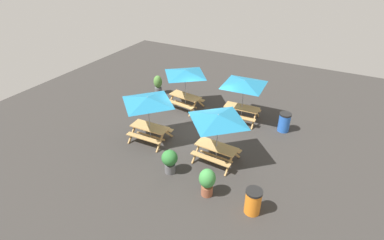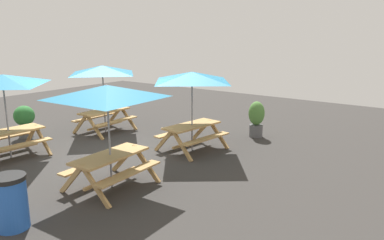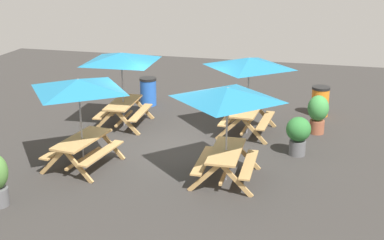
{
  "view_description": "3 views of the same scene",
  "coord_description": "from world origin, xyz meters",
  "px_view_note": "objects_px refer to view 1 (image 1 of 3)",
  "views": [
    {
      "loc": [
        -5.67,
        11.47,
        8.18
      ],
      "look_at": [
        0.07,
        0.64,
        0.9
      ],
      "focal_mm": 28.0,
      "sensor_mm": 36.0,
      "label": 1
    },
    {
      "loc": [
        -6.72,
        -8.04,
        3.36
      ],
      "look_at": [
        1.78,
        -1.77,
        0.9
      ],
      "focal_mm": 35.0,
      "sensor_mm": 36.0,
      "label": 2
    },
    {
      "loc": [
        13.25,
        4.07,
        5.46
      ],
      "look_at": [
        0.07,
        0.64,
        0.9
      ],
      "focal_mm": 50.0,
      "sensor_mm": 36.0,
      "label": 3
    }
  ],
  "objects_px": {
    "picnic_table_3": "(244,86)",
    "potted_plant_1": "(207,181)",
    "picnic_table_0": "(185,75)",
    "trash_bin_blue": "(284,122)",
    "trash_bin_orange": "(253,201)",
    "picnic_table_2": "(218,121)",
    "potted_plant_2": "(158,84)",
    "potted_plant_0": "(170,160)",
    "picnic_table_1": "(148,103)"
  },
  "relations": [
    {
      "from": "trash_bin_orange",
      "to": "potted_plant_1",
      "type": "distance_m",
      "value": 1.77
    },
    {
      "from": "potted_plant_0",
      "to": "picnic_table_2",
      "type": "bearing_deg",
      "value": -130.84
    },
    {
      "from": "potted_plant_1",
      "to": "potted_plant_2",
      "type": "distance_m",
      "value": 9.19
    },
    {
      "from": "picnic_table_3",
      "to": "potted_plant_1",
      "type": "distance_m",
      "value": 6.05
    },
    {
      "from": "picnic_table_1",
      "to": "potted_plant_0",
      "type": "xyz_separation_m",
      "value": [
        -2.04,
        1.55,
        -1.37
      ]
    },
    {
      "from": "potted_plant_0",
      "to": "potted_plant_1",
      "type": "xyz_separation_m",
      "value": [
        -1.89,
        0.44,
        0.05
      ]
    },
    {
      "from": "picnic_table_3",
      "to": "trash_bin_orange",
      "type": "distance_m",
      "value": 6.57
    },
    {
      "from": "trash_bin_blue",
      "to": "potted_plant_0",
      "type": "bearing_deg",
      "value": 57.94
    },
    {
      "from": "picnic_table_2",
      "to": "potted_plant_2",
      "type": "bearing_deg",
      "value": -33.88
    },
    {
      "from": "picnic_table_1",
      "to": "trash_bin_blue",
      "type": "xyz_separation_m",
      "value": [
        -5.41,
        -3.83,
        -1.49
      ]
    },
    {
      "from": "picnic_table_0",
      "to": "picnic_table_3",
      "type": "relative_size",
      "value": 0.83
    },
    {
      "from": "potted_plant_1",
      "to": "trash_bin_blue",
      "type": "bearing_deg",
      "value": -104.25
    },
    {
      "from": "picnic_table_2",
      "to": "potted_plant_0",
      "type": "relative_size",
      "value": 2.21
    },
    {
      "from": "picnic_table_2",
      "to": "trash_bin_orange",
      "type": "relative_size",
      "value": 2.38
    },
    {
      "from": "potted_plant_0",
      "to": "potted_plant_2",
      "type": "distance_m",
      "value": 7.61
    },
    {
      "from": "potted_plant_1",
      "to": "potted_plant_2",
      "type": "relative_size",
      "value": 0.98
    },
    {
      "from": "picnic_table_0",
      "to": "picnic_table_1",
      "type": "distance_m",
      "value": 3.67
    },
    {
      "from": "picnic_table_1",
      "to": "trash_bin_blue",
      "type": "distance_m",
      "value": 6.8
    },
    {
      "from": "potted_plant_0",
      "to": "picnic_table_0",
      "type": "bearing_deg",
      "value": -67.42
    },
    {
      "from": "picnic_table_0",
      "to": "trash_bin_blue",
      "type": "height_order",
      "value": "picnic_table_0"
    },
    {
      "from": "picnic_table_0",
      "to": "trash_bin_blue",
      "type": "distance_m",
      "value": 5.74
    },
    {
      "from": "picnic_table_1",
      "to": "trash_bin_orange",
      "type": "relative_size",
      "value": 2.38
    },
    {
      "from": "potted_plant_0",
      "to": "picnic_table_3",
      "type": "bearing_deg",
      "value": -101.66
    },
    {
      "from": "picnic_table_1",
      "to": "potted_plant_2",
      "type": "bearing_deg",
      "value": -62.33
    },
    {
      "from": "trash_bin_orange",
      "to": "potted_plant_0",
      "type": "bearing_deg",
      "value": -7.25
    },
    {
      "from": "picnic_table_0",
      "to": "potted_plant_0",
      "type": "height_order",
      "value": "picnic_table_0"
    },
    {
      "from": "trash_bin_blue",
      "to": "potted_plant_0",
      "type": "height_order",
      "value": "potted_plant_0"
    },
    {
      "from": "potted_plant_0",
      "to": "trash_bin_orange",
      "type": "bearing_deg",
      "value": 172.75
    },
    {
      "from": "trash_bin_orange",
      "to": "potted_plant_0",
      "type": "height_order",
      "value": "potted_plant_0"
    },
    {
      "from": "picnic_table_2",
      "to": "potted_plant_1",
      "type": "bearing_deg",
      "value": 107.59
    },
    {
      "from": "picnic_table_0",
      "to": "trash_bin_orange",
      "type": "distance_m",
      "value": 8.27
    },
    {
      "from": "potted_plant_0",
      "to": "potted_plant_1",
      "type": "distance_m",
      "value": 1.94
    },
    {
      "from": "potted_plant_1",
      "to": "picnic_table_2",
      "type": "bearing_deg",
      "value": -75.56
    },
    {
      "from": "picnic_table_1",
      "to": "picnic_table_2",
      "type": "bearing_deg",
      "value": 178.82
    },
    {
      "from": "picnic_table_0",
      "to": "picnic_table_3",
      "type": "xyz_separation_m",
      "value": [
        -3.29,
        -0.19,
        0.0
      ]
    },
    {
      "from": "picnic_table_1",
      "to": "trash_bin_orange",
      "type": "bearing_deg",
      "value": 158.84
    },
    {
      "from": "picnic_table_1",
      "to": "potted_plant_0",
      "type": "distance_m",
      "value": 2.91
    },
    {
      "from": "picnic_table_1",
      "to": "potted_plant_2",
      "type": "relative_size",
      "value": 1.97
    },
    {
      "from": "trash_bin_orange",
      "to": "potted_plant_2",
      "type": "bearing_deg",
      "value": -38.43
    },
    {
      "from": "trash_bin_blue",
      "to": "trash_bin_orange",
      "type": "xyz_separation_m",
      "value": [
        -0.29,
        5.84,
        0.0
      ]
    },
    {
      "from": "picnic_table_0",
      "to": "trash_bin_blue",
      "type": "bearing_deg",
      "value": -171.13
    },
    {
      "from": "potted_plant_0",
      "to": "potted_plant_2",
      "type": "relative_size",
      "value": 0.89
    },
    {
      "from": "trash_bin_blue",
      "to": "trash_bin_orange",
      "type": "bearing_deg",
      "value": 92.81
    },
    {
      "from": "trash_bin_blue",
      "to": "potted_plant_1",
      "type": "height_order",
      "value": "potted_plant_1"
    },
    {
      "from": "picnic_table_0",
      "to": "trash_bin_orange",
      "type": "bearing_deg",
      "value": 142.91
    },
    {
      "from": "picnic_table_0",
      "to": "potted_plant_0",
      "type": "distance_m",
      "value": 5.81
    },
    {
      "from": "picnic_table_0",
      "to": "picnic_table_2",
      "type": "bearing_deg",
      "value": 141.41
    },
    {
      "from": "trash_bin_orange",
      "to": "potted_plant_2",
      "type": "relative_size",
      "value": 0.83
    },
    {
      "from": "picnic_table_3",
      "to": "potted_plant_1",
      "type": "xyz_separation_m",
      "value": [
        -0.77,
        5.86,
        -1.33
      ]
    },
    {
      "from": "picnic_table_1",
      "to": "trash_bin_blue",
      "type": "height_order",
      "value": "picnic_table_1"
    }
  ]
}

